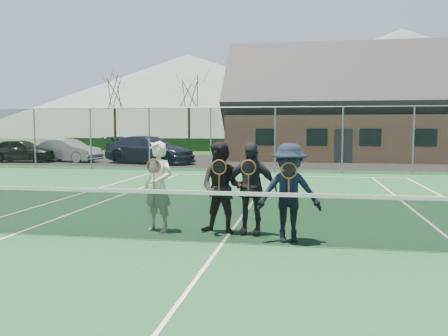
% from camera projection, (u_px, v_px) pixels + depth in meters
% --- Properties ---
extents(ground, '(220.00, 220.00, 0.00)m').
position_uv_depth(ground, '(282.00, 162.00, 28.12)').
color(ground, '#304B1B').
rests_on(ground, ground).
extents(court_surface, '(30.00, 30.00, 0.02)m').
position_uv_depth(court_surface, '(223.00, 244.00, 8.51)').
color(court_surface, '#1C4C2B').
rests_on(court_surface, ground).
extents(tarmac_carpark, '(40.00, 12.00, 0.01)m').
position_uv_depth(tarmac_carpark, '(216.00, 161.00, 28.82)').
color(tarmac_carpark, black).
rests_on(tarmac_carpark, ground).
extents(hedge_row, '(40.00, 1.20, 1.10)m').
position_uv_depth(hedge_row, '(290.00, 145.00, 39.85)').
color(hedge_row, black).
rests_on(hedge_row, ground).
extents(hill_west, '(110.00, 110.00, 18.00)m').
position_uv_depth(hill_west, '(188.00, 96.00, 105.26)').
color(hill_west, slate).
rests_on(hill_west, ground).
extents(hill_centre, '(120.00, 120.00, 22.00)m').
position_uv_depth(hill_centre, '(400.00, 83.00, 97.26)').
color(hill_centre, '#596B60').
rests_on(hill_centre, ground).
extents(car_a, '(4.19, 1.99, 1.38)m').
position_uv_depth(car_a, '(22.00, 151.00, 28.15)').
color(car_a, black).
rests_on(car_a, ground).
extents(car_b, '(4.37, 2.34, 1.37)m').
position_uv_depth(car_b, '(68.00, 150.00, 28.50)').
color(car_b, '#9A9EA3').
rests_on(car_b, ground).
extents(car_c, '(5.83, 3.56, 1.58)m').
position_uv_depth(car_c, '(150.00, 150.00, 27.05)').
color(car_c, '#1A1C35').
rests_on(car_c, ground).
extents(court_markings, '(11.03, 23.83, 0.01)m').
position_uv_depth(court_markings, '(223.00, 243.00, 8.50)').
color(court_markings, white).
rests_on(court_markings, court_surface).
extents(tennis_net, '(11.68, 0.08, 1.10)m').
position_uv_depth(tennis_net, '(223.00, 215.00, 8.46)').
color(tennis_net, slate).
rests_on(tennis_net, ground).
extents(perimeter_fence, '(30.07, 0.07, 3.02)m').
position_uv_depth(perimeter_fence, '(275.00, 140.00, 21.62)').
color(perimeter_fence, slate).
rests_on(perimeter_fence, ground).
extents(clubhouse, '(15.60, 8.20, 7.70)m').
position_uv_depth(clubhouse, '(348.00, 98.00, 31.00)').
color(clubhouse, '#9E6B4C').
rests_on(clubhouse, ground).
extents(tree_a, '(3.20, 3.20, 7.77)m').
position_uv_depth(tree_a, '(114.00, 86.00, 43.15)').
color(tree_a, '#322312').
rests_on(tree_a, ground).
extents(tree_b, '(3.20, 3.20, 7.77)m').
position_uv_depth(tree_b, '(189.00, 85.00, 41.94)').
color(tree_b, '#362313').
rests_on(tree_b, ground).
extents(tree_c, '(3.20, 3.20, 7.77)m').
position_uv_depth(tree_c, '(315.00, 83.00, 40.02)').
color(tree_c, '#3C2315').
rests_on(tree_c, ground).
extents(tree_d, '(3.20, 3.20, 7.77)m').
position_uv_depth(tree_d, '(441.00, 81.00, 38.29)').
color(tree_d, '#362013').
rests_on(tree_d, ground).
extents(player_a, '(0.77, 0.63, 1.80)m').
position_uv_depth(player_a, '(158.00, 186.00, 9.46)').
color(player_a, beige).
rests_on(player_a, court_surface).
extents(player_b, '(0.99, 0.84, 1.80)m').
position_uv_depth(player_b, '(222.00, 188.00, 9.24)').
color(player_b, black).
rests_on(player_b, court_surface).
extents(player_c, '(1.08, 0.54, 1.80)m').
position_uv_depth(player_c, '(250.00, 188.00, 9.19)').
color(player_c, '#222227').
rests_on(player_c, court_surface).
extents(player_d, '(1.26, 0.87, 1.80)m').
position_uv_depth(player_d, '(289.00, 193.00, 8.56)').
color(player_d, black).
rests_on(player_d, court_surface).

